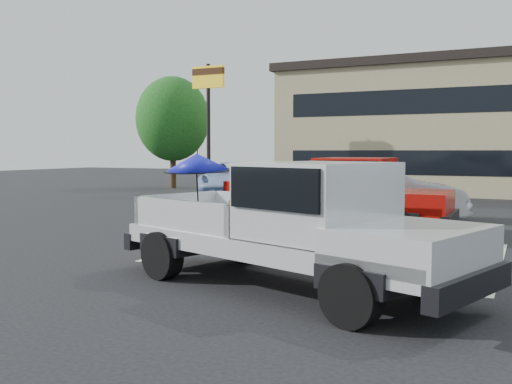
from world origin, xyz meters
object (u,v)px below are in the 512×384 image
at_px(motel_sign, 208,94).
at_px(tree_left, 173,119).
at_px(silver_sedan, 379,193).
at_px(blue_suv, 233,179).
at_px(silver_pickup, 304,220).
at_px(red_pickup, 349,193).

relative_size(motel_sign, tree_left, 1.00).
relative_size(silver_sedan, blue_suv, 0.89).
relative_size(tree_left, silver_pickup, 1.00).
bearing_deg(silver_pickup, silver_sedan, 115.19).
height_order(motel_sign, silver_pickup, motel_sign).
bearing_deg(silver_sedan, red_pickup, 162.30).
bearing_deg(motel_sign, red_pickup, -44.96).
height_order(silver_pickup, silver_sedan, silver_pickup).
distance_m(tree_left, silver_pickup, 23.52).
bearing_deg(motel_sign, blue_suv, -14.91).
xyz_separation_m(motel_sign, silver_sedan, (9.49, -6.33, -3.84)).
bearing_deg(silver_sedan, motel_sign, 38.12).
distance_m(red_pickup, silver_sedan, 3.18).
relative_size(silver_pickup, silver_sedan, 1.23).
distance_m(silver_pickup, silver_sedan, 9.02).
bearing_deg(blue_suv, red_pickup, -69.52).
bearing_deg(silver_pickup, red_pickup, 118.61).
xyz_separation_m(tree_left, red_pickup, (13.51, -12.50, -2.71)).
xyz_separation_m(tree_left, silver_pickup, (14.56, -18.28, -2.68)).
relative_size(tree_left, red_pickup, 1.06).
distance_m(tree_left, red_pickup, 18.60).
xyz_separation_m(motel_sign, tree_left, (-4.00, 3.00, -0.92)).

